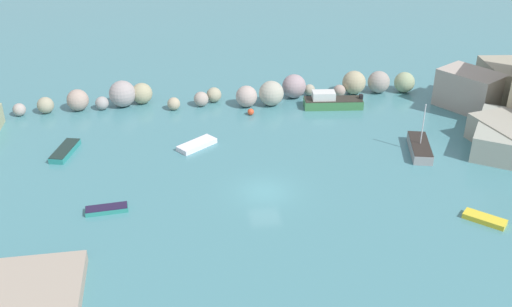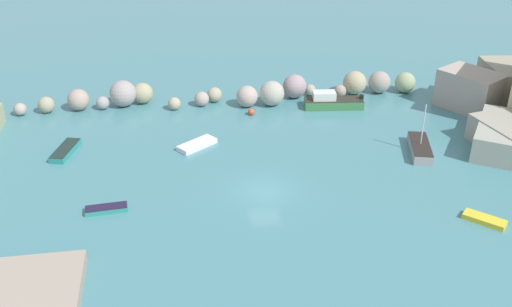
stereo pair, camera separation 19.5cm
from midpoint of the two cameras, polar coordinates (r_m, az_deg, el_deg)
name	(u,v)px [view 2 (the right image)]	position (r m, az deg, el deg)	size (l,w,h in m)	color
cove_water	(265,191)	(47.19, 0.97, -3.71)	(160.00, 160.00, 0.00)	teal
rock_breakwater	(245,91)	(63.52, -1.02, 6.08)	(43.18, 5.07, 2.79)	#AB9E97
stone_dock	(21,291)	(39.56, -21.71, -12.31)	(7.26, 6.16, 0.88)	#A49483
channel_buoy	(251,112)	(60.47, -0.38, 4.07)	(0.68, 0.68, 0.68)	#E04C28
moored_boat_0	(420,148)	(54.91, 15.73, 0.53)	(2.93, 5.41, 4.69)	#959597
moored_boat_1	(484,220)	(46.65, 21.41, -6.00)	(2.95, 2.91, 0.40)	yellow
moored_boat_2	(332,102)	(62.61, 7.46, 5.01)	(6.31, 2.56, 1.80)	#3D7D47
moored_boat_3	(65,151)	(55.50, -17.92, 0.28)	(2.39, 4.36, 0.56)	teal
moored_boat_4	(197,145)	(54.23, -5.64, 0.87)	(3.88, 3.42, 0.46)	white
moored_boat_5	(106,209)	(46.04, -14.20, -5.23)	(3.23, 1.25, 0.43)	teal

